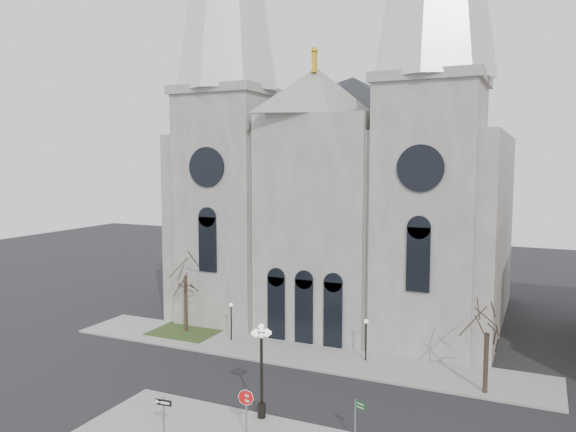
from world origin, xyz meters
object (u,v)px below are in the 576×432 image
at_px(globe_lamp, 261,359).
at_px(one_way_sign, 164,411).
at_px(street_name_sign, 356,415).
at_px(stop_sign, 246,402).

distance_m(globe_lamp, one_way_sign, 6.24).
bearing_deg(street_name_sign, one_way_sign, -134.14).
xyz_separation_m(globe_lamp, one_way_sign, (-3.79, -4.51, -2.06)).
xyz_separation_m(stop_sign, street_name_sign, (5.76, 2.22, -0.57)).
bearing_deg(stop_sign, street_name_sign, 35.03).
bearing_deg(stop_sign, one_way_sign, -136.25).
bearing_deg(globe_lamp, street_name_sign, -0.29).
xyz_separation_m(stop_sign, one_way_sign, (-3.97, -2.27, -0.30)).
bearing_deg(street_name_sign, globe_lamp, -159.17).
relative_size(one_way_sign, street_name_sign, 1.06).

